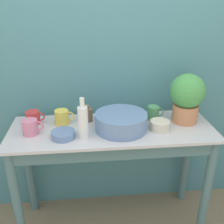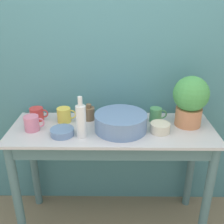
% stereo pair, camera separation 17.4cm
% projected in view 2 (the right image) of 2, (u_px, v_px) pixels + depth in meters
% --- Properties ---
extents(wall_back, '(6.00, 0.05, 2.40)m').
position_uv_depth(wall_back, '(112.00, 67.00, 1.93)').
color(wall_back, teal).
rests_on(wall_back, ground_plane).
extents(counter_table, '(1.40, 0.50, 0.85)m').
position_uv_depth(counter_table, '(112.00, 153.00, 1.85)').
color(counter_table, slate).
rests_on(counter_table, ground_plane).
extents(potted_plant, '(0.24, 0.24, 0.35)m').
position_uv_depth(potted_plant, '(190.00, 99.00, 1.76)').
color(potted_plant, tan).
rests_on(potted_plant, counter_table).
extents(bowl_wash_large, '(0.35, 0.35, 0.12)m').
position_uv_depth(bowl_wash_large, '(121.00, 122.00, 1.75)').
color(bowl_wash_large, '#6684B2').
rests_on(bowl_wash_large, counter_table).
extents(bottle_tall, '(0.06, 0.06, 0.27)m').
position_uv_depth(bottle_tall, '(81.00, 120.00, 1.64)').
color(bottle_tall, white).
rests_on(bottle_tall, counter_table).
extents(bottle_short, '(0.08, 0.08, 0.12)m').
position_uv_depth(bottle_short, '(89.00, 113.00, 1.90)').
color(bottle_short, brown).
rests_on(bottle_short, counter_table).
extents(mug_pink, '(0.14, 0.10, 0.10)m').
position_uv_depth(mug_pink, '(32.00, 123.00, 1.75)').
color(mug_pink, pink).
rests_on(mug_pink, counter_table).
extents(mug_red, '(0.13, 0.10, 0.09)m').
position_uv_depth(mug_red, '(37.00, 114.00, 1.89)').
color(mug_red, '#C63838').
rests_on(mug_red, counter_table).
extents(mug_green, '(0.12, 0.08, 0.10)m').
position_uv_depth(mug_green, '(156.00, 115.00, 1.87)').
color(mug_green, '#4C935B').
rests_on(mug_green, counter_table).
extents(mug_yellow, '(0.14, 0.10, 0.10)m').
position_uv_depth(mug_yellow, '(64.00, 115.00, 1.87)').
color(mug_yellow, '#E5CC4C').
rests_on(mug_yellow, counter_table).
extents(bowl_small_blue, '(0.15, 0.15, 0.05)m').
position_uv_depth(bowl_small_blue, '(62.00, 132.00, 1.70)').
color(bowl_small_blue, '#6684B2').
rests_on(bowl_small_blue, counter_table).
extents(bowl_small_cream, '(0.13, 0.13, 0.06)m').
position_uv_depth(bowl_small_cream, '(160.00, 128.00, 1.73)').
color(bowl_small_cream, beige).
rests_on(bowl_small_cream, counter_table).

